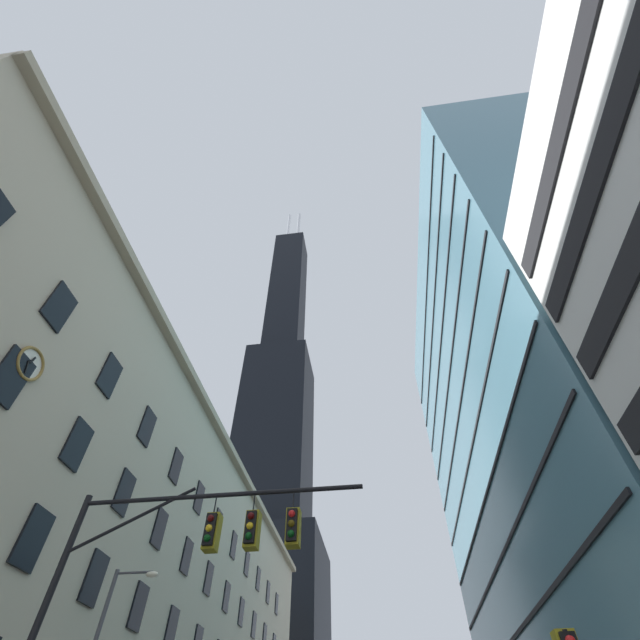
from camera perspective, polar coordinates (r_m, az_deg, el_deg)
station_building at (r=43.85m, az=-26.72°, el=-29.69°), size 17.41×68.45×23.97m
dark_skyscraper at (r=109.11m, az=-6.54°, el=-20.13°), size 24.98×24.98×177.74m
glass_office_midrise at (r=43.24m, az=27.67°, el=-11.83°), size 14.17×40.46×46.43m
traffic_signal_mast at (r=14.38m, az=-17.22°, el=-28.28°), size 9.13×0.63×7.89m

